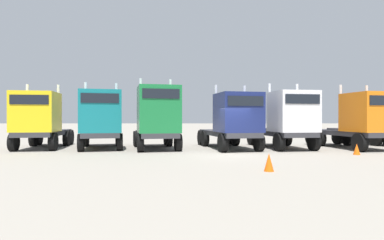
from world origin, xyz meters
name	(u,v)px	position (x,y,z in m)	size (l,w,h in m)	color
ground	(229,154)	(0.00, 0.00, 0.00)	(200.00, 200.00, 0.00)	gray
semi_truck_yellow	(38,120)	(-11.57, 2.86, 1.86)	(3.38, 6.14, 4.13)	#333338
semi_truck_teal	(100,119)	(-7.69, 2.73, 1.87)	(3.84, 6.15, 4.21)	#333338
semi_truck_green	(156,117)	(-4.16, 2.44, 2.01)	(3.73, 6.09, 4.44)	#333338
semi_truck_navy	(233,121)	(0.52, 2.52, 1.80)	(3.80, 6.75, 4.03)	#333338
semi_truck_white	(287,119)	(3.96, 2.86, 1.86)	(3.45, 6.24, 4.16)	#333338
semi_truck_orange	(360,120)	(8.48, 2.75, 1.83)	(3.69, 6.65, 4.07)	#333338
traffic_cone_near	(268,162)	(0.78, -5.46, 0.33)	(0.36, 0.36, 0.67)	#F2590C
traffic_cone_mid	(356,149)	(6.72, -0.14, 0.29)	(0.36, 0.36, 0.59)	#F2590C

